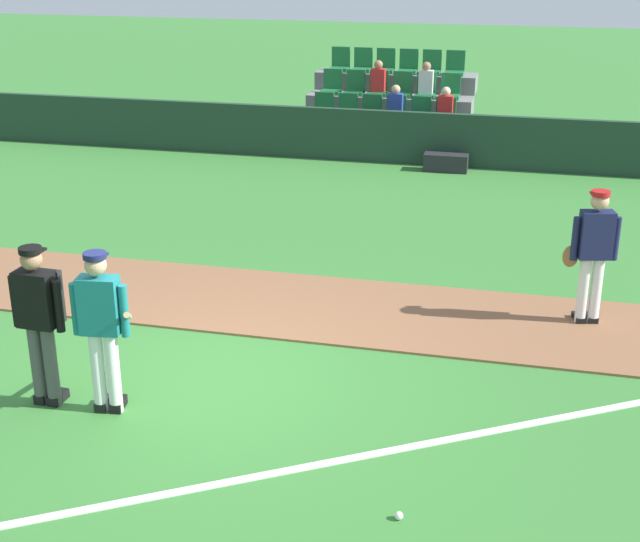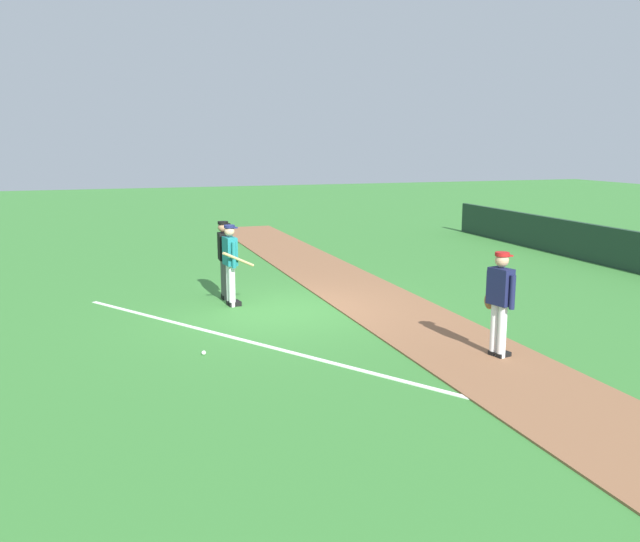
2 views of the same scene
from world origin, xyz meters
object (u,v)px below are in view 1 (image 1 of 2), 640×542
(umpire_home_plate, at_px, (40,316))
(equipment_bag, at_px, (446,163))
(batter_teal_jersey, at_px, (102,326))
(baseball, at_px, (399,516))
(runner_navy_jersey, at_px, (593,253))

(umpire_home_plate, relative_size, equipment_bag, 1.96)
(batter_teal_jersey, xyz_separation_m, baseball, (3.22, -1.11, -0.93))
(umpire_home_plate, bearing_deg, baseball, -15.87)
(baseball, bearing_deg, umpire_home_plate, 164.13)
(batter_teal_jersey, relative_size, runner_navy_jersey, 1.00)
(runner_navy_jersey, height_order, baseball, runner_navy_jersey)
(batter_teal_jersey, xyz_separation_m, runner_navy_jersey, (4.89, 3.45, -0.01))
(batter_teal_jersey, height_order, equipment_bag, batter_teal_jersey)
(batter_teal_jersey, bearing_deg, umpire_home_plate, 179.49)
(equipment_bag, bearing_deg, runner_navy_jersey, -70.54)
(umpire_home_plate, distance_m, baseball, 4.19)
(baseball, relative_size, equipment_bag, 0.08)
(umpire_home_plate, xyz_separation_m, baseball, (3.92, -1.12, -0.96))
(batter_teal_jersey, distance_m, umpire_home_plate, 0.70)
(equipment_bag, bearing_deg, umpire_home_plate, -105.87)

